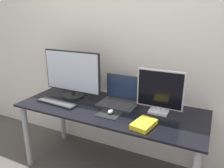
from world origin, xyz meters
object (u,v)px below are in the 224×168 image
monitor_right (160,91)px  laptop (120,97)px  mouse (111,112)px  book (144,124)px  monitor_left (72,74)px  keyboard (57,103)px

monitor_right → laptop: monitor_right is taller
mouse → book: bearing=-14.4°
laptop → monitor_right: bearing=-7.3°
laptop → book: laptop is taller
monitor_right → book: 0.35m
monitor_left → laptop: (0.52, 0.05, -0.18)m
monitor_left → mouse: monitor_left is taller
keyboard → monitor_right: bearing=13.5°
keyboard → monitor_left: bearing=81.5°
monitor_right → mouse: bearing=-151.2°
monitor_right → book: bearing=-98.1°
monitor_left → laptop: bearing=5.6°
monitor_left → book: monitor_left is taller
monitor_right → keyboard: size_ratio=0.92×
laptop → book: 0.50m
laptop → book: (0.36, -0.34, -0.04)m
monitor_left → book: size_ratio=2.75×
laptop → keyboard: 0.62m
mouse → book: size_ratio=0.30×
keyboard → mouse: bearing=2.3°
laptop → keyboard: laptop is taller
laptop → mouse: 0.26m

